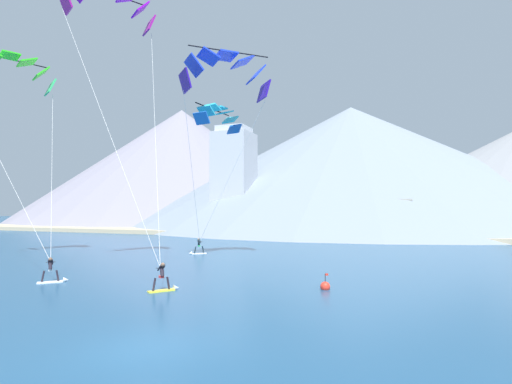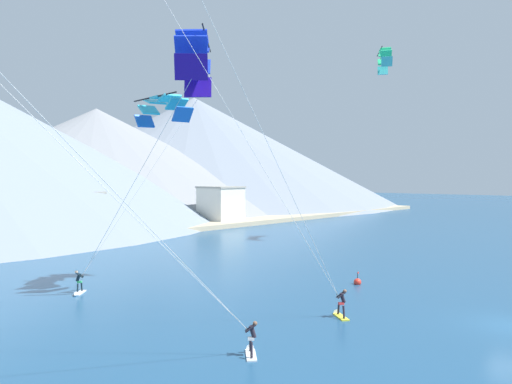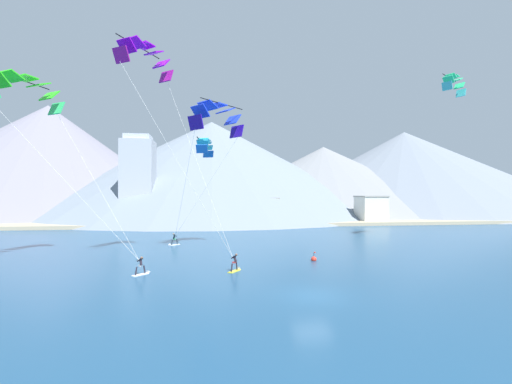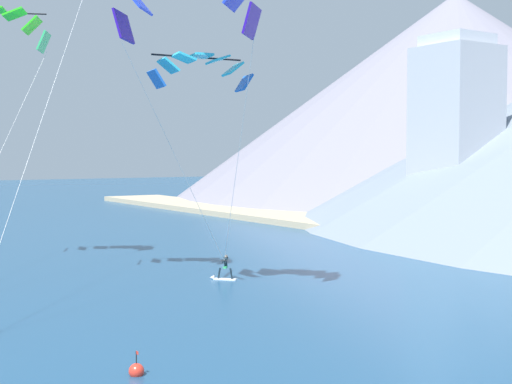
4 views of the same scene
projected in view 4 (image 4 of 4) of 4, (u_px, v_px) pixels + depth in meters
kitesurfer_near_lead at (222, 273)px, 45.11m from camera, size 1.56×1.46×1.64m
parafoil_kite_distant_low_drift at (201, 67)px, 38.90m from camera, size 2.09×5.92×1.95m
race_marker_buoy at (136, 371)px, 25.53m from camera, size 0.56×0.56×1.02m
highrise_tower at (456, 136)px, 73.16m from camera, size 7.00×7.00×20.12m
mountain_peak_far_spur at (454, 96)px, 128.78m from camera, size 101.62×101.62×36.92m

